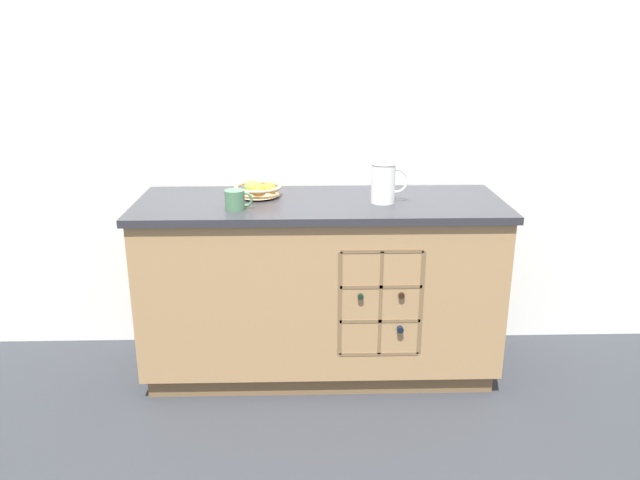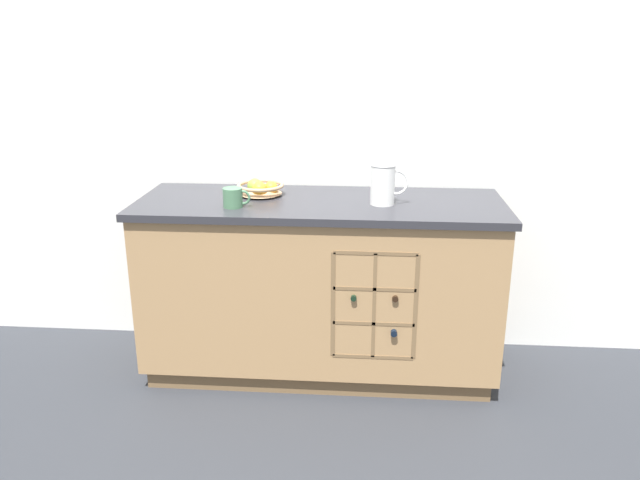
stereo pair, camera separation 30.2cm
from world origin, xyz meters
The scene contains 6 objects.
ground_plane centered at (0.00, 0.00, 0.00)m, with size 14.00×14.00×0.00m, color #2D3035.
back_wall centered at (0.00, 0.36, 1.27)m, with size 4.40×0.06×2.55m, color white.
kitchen_island centered at (0.00, 0.00, 0.45)m, with size 1.75×0.63×0.89m.
fruit_bowl centered at (-0.30, 0.08, 0.93)m, with size 0.23×0.23×0.08m.
white_pitcher centered at (0.30, -0.04, 0.99)m, with size 0.18×0.12×0.19m.
ceramic_mug centered at (-0.38, -0.15, 0.94)m, with size 0.13×0.09×0.09m.
Camera 2 is at (0.22, -2.86, 1.64)m, focal length 35.00 mm.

